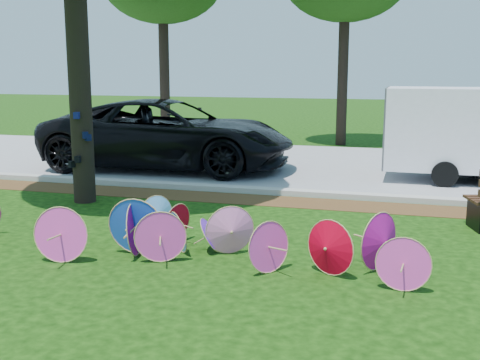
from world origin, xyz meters
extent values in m
plane|color=black|center=(0.00, 0.00, 0.00)|extent=(90.00, 90.00, 0.00)
cube|color=#472D16|center=(0.00, 4.50, 0.01)|extent=(90.00, 1.00, 0.01)
cube|color=#B7B5AD|center=(0.00, 5.20, 0.06)|extent=(90.00, 0.30, 0.12)
cube|color=gray|center=(0.00, 9.35, 0.01)|extent=(90.00, 8.00, 0.01)
cylinder|color=black|center=(-3.21, 3.42, 2.91)|extent=(0.44, 0.44, 5.81)
cone|color=#5F23BF|center=(0.38, 0.94, 0.29)|extent=(0.44, 0.62, 0.54)
cone|color=#59ABEF|center=(-0.85, 1.72, 0.31)|extent=(0.47, 0.57, 0.62)
cone|color=pink|center=(0.70, 0.82, 0.37)|extent=(0.72, 0.52, 0.75)
cone|color=#59ABEF|center=(-0.06, 0.75, 0.32)|extent=(0.58, 0.61, 0.65)
cone|color=blue|center=(-0.64, 0.51, 0.43)|extent=(0.88, 0.26, 0.88)
cone|color=#FE41BA|center=(1.36, 0.27, 0.36)|extent=(0.55, 0.68, 0.72)
cone|color=#FE41BA|center=(-0.18, 0.27, 0.37)|extent=(0.73, 0.39, 0.75)
cone|color=#C10F8A|center=(-0.71, 0.41, 0.39)|extent=(0.34, 0.80, 0.79)
cone|color=#BD0019|center=(-0.34, 1.22, 0.32)|extent=(0.35, 0.66, 0.64)
cone|color=#BD0019|center=(2.18, 0.32, 0.38)|extent=(0.72, 0.49, 0.76)
cone|color=#FE41BA|center=(3.15, 0.07, 0.34)|extent=(0.70, 0.18, 0.69)
cone|color=#FE41BA|center=(-1.53, -0.09, 0.40)|extent=(0.83, 0.31, 0.81)
cone|color=#C10F8A|center=(2.86, 0.70, 0.41)|extent=(0.53, 0.76, 0.82)
imported|color=black|center=(-3.10, 7.66, 0.93)|extent=(6.81, 3.35, 1.86)
cube|color=white|center=(3.97, 7.88, 1.27)|extent=(2.77, 1.77, 2.53)
cylinder|color=black|center=(-5.47, 13.07, 2.50)|extent=(0.36, 0.36, 5.00)
cylinder|color=black|center=(0.80, 14.00, 2.50)|extent=(0.36, 0.36, 5.00)
camera|label=1|loc=(3.14, -7.30, 2.73)|focal=45.00mm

